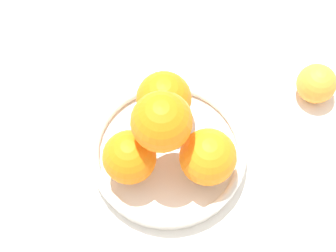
% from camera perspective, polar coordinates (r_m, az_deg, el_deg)
% --- Properties ---
extents(ground_plane, '(4.00, 4.00, 0.00)m').
position_cam_1_polar(ground_plane, '(0.87, -0.00, -3.28)').
color(ground_plane, white).
extents(fruit_bowl, '(0.24, 0.24, 0.04)m').
position_cam_1_polar(fruit_bowl, '(0.86, -0.00, -2.79)').
color(fruit_bowl, silver).
rests_on(fruit_bowl, ground_plane).
extents(orange_pile, '(0.18, 0.19, 0.15)m').
position_cam_1_polar(orange_pile, '(0.78, -0.15, -0.42)').
color(orange_pile, orange).
rests_on(orange_pile, fruit_bowl).
extents(stray_orange, '(0.06, 0.06, 0.06)m').
position_cam_1_polar(stray_orange, '(0.93, 14.85, 4.19)').
color(stray_orange, orange).
rests_on(stray_orange, ground_plane).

